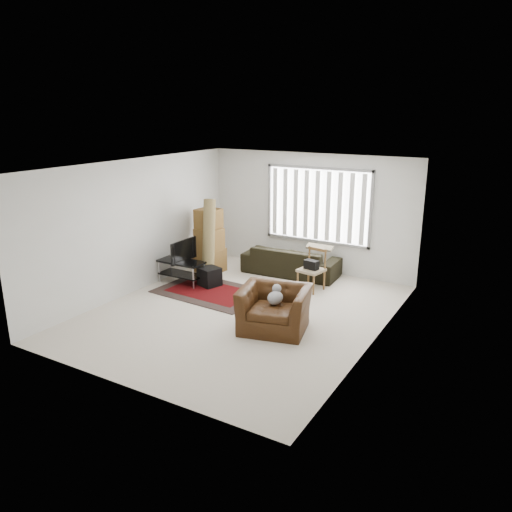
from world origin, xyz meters
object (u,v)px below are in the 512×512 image
at_px(tv_stand, 181,267).
at_px(armchair, 274,306).
at_px(moving_boxes, 209,243).
at_px(side_chair, 312,268).
at_px(sofa, 291,257).

relative_size(tv_stand, armchair, 0.75).
height_order(moving_boxes, side_chair, moving_boxes).
bearing_deg(moving_boxes, side_chair, 0.73).
xyz_separation_m(tv_stand, sofa, (1.76, 1.74, 0.05)).
xyz_separation_m(sofa, side_chair, (0.83, -0.71, 0.06)).
xyz_separation_m(side_chair, armchair, (0.24, -2.09, -0.05)).
bearing_deg(side_chair, moving_boxes, -169.38).
bearing_deg(moving_boxes, sofa, 23.39).
bearing_deg(tv_stand, side_chair, 21.70).
xyz_separation_m(moving_boxes, sofa, (1.72, 0.75, -0.26)).
xyz_separation_m(tv_stand, armchair, (2.83, -1.06, 0.06)).
distance_m(moving_boxes, sofa, 1.90).
distance_m(sofa, armchair, 3.00).
bearing_deg(sofa, tv_stand, 41.78).
bearing_deg(side_chair, armchair, -73.56).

